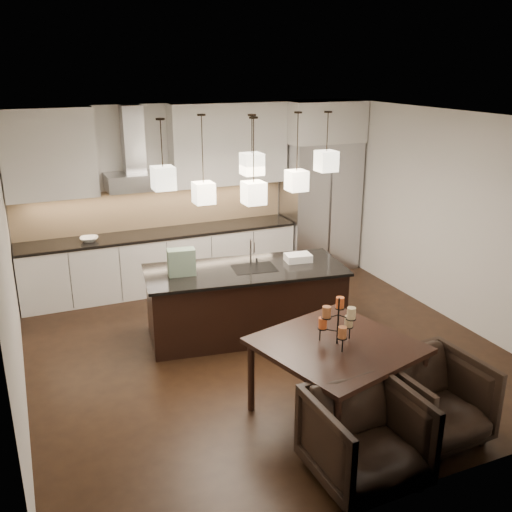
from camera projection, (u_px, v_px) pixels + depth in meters
name	position (u px, v px, depth m)	size (l,w,h in m)	color
floor	(262.00, 349.00, 7.10)	(5.50, 5.50, 0.02)	black
ceiling	(263.00, 117.00, 6.19)	(5.50, 5.50, 0.02)	white
wall_back	(193.00, 193.00, 9.05)	(5.50, 0.02, 2.80)	silver
wall_front	(412.00, 342.00, 4.24)	(5.50, 0.02, 2.80)	silver
wall_left	(7.00, 273.00, 5.62)	(0.02, 5.50, 2.80)	silver
wall_right	(450.00, 217.00, 7.67)	(0.02, 5.50, 2.80)	silver
refrigerator	(320.00, 206.00, 9.60)	(1.20, 0.72, 2.15)	#B7B7BA
fridge_panel	(323.00, 121.00, 9.15)	(1.26, 0.72, 0.65)	silver
lower_cabinets	(163.00, 262.00, 8.84)	(4.21, 0.62, 0.88)	silver
countertop	(161.00, 233.00, 8.69)	(4.21, 0.66, 0.04)	black
backsplash	(155.00, 208.00, 8.84)	(4.21, 0.02, 0.63)	#DAB584
upper_cab_left	(48.00, 154.00, 7.85)	(1.25, 0.35, 1.25)	silver
upper_cab_right	(229.00, 144.00, 8.84)	(1.86, 0.35, 1.25)	silver
hood_canopy	(137.00, 181.00, 8.36)	(0.90, 0.52, 0.24)	#B7B7BA
hood_chimney	(133.00, 139.00, 8.26)	(0.30, 0.28, 0.96)	#B7B7BA
fruit_bowl	(89.00, 239.00, 8.23)	(0.26, 0.26, 0.06)	silver
island_body	(245.00, 303.00, 7.36)	(2.44, 0.98, 0.86)	black
island_top	(245.00, 270.00, 7.22)	(2.52, 1.05, 0.04)	black
faucet	(251.00, 252.00, 7.27)	(0.10, 0.23, 0.37)	silver
tote_bag	(181.00, 262.00, 6.95)	(0.33, 0.18, 0.33)	#134528
food_container	(298.00, 258.00, 7.47)	(0.33, 0.23, 0.10)	silver
dining_table	(335.00, 380.00, 5.62)	(1.34, 1.34, 0.81)	black
candelabra	(338.00, 321.00, 5.41)	(0.39, 0.39, 0.47)	black
candle_a	(349.00, 321.00, 5.52)	(0.08, 0.08, 0.11)	#DABD87
candle_b	(323.00, 323.00, 5.48)	(0.08, 0.08, 0.11)	#D75A25
candle_c	(342.00, 332.00, 5.29)	(0.08, 0.08, 0.11)	#A55C31
candle_d	(340.00, 303.00, 5.51)	(0.08, 0.08, 0.11)	#D75A25
candle_e	(327.00, 312.00, 5.31)	(0.08, 0.08, 0.11)	#A55C31
candle_f	(351.00, 313.00, 5.28)	(0.08, 0.08, 0.11)	#DABD87
armchair_left	(366.00, 438.00, 4.74)	(0.87, 0.89, 0.81)	black
armchair_right	(434.00, 399.00, 5.31)	(0.85, 0.87, 0.79)	black
pendant_a	(163.00, 178.00, 6.39)	(0.24, 0.24, 0.26)	beige
pendant_b	(204.00, 193.00, 6.98)	(0.24, 0.24, 0.26)	beige
pendant_c	(252.00, 164.00, 6.85)	(0.24, 0.24, 0.26)	beige
pendant_d	(297.00, 181.00, 7.28)	(0.24, 0.24, 0.26)	beige
pendant_e	(326.00, 161.00, 7.28)	(0.24, 0.24, 0.26)	beige
pendant_f	(254.00, 193.00, 6.62)	(0.24, 0.24, 0.26)	beige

